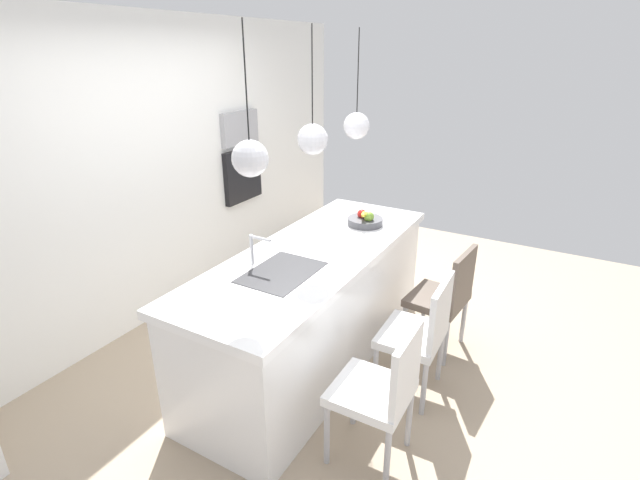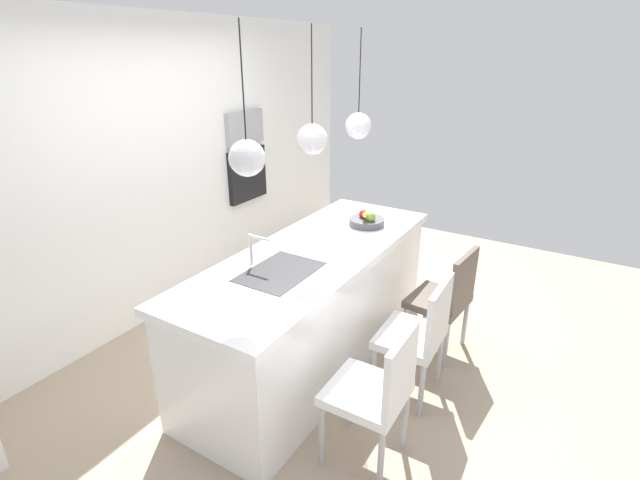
{
  "view_description": "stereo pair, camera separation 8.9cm",
  "coord_description": "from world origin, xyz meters",
  "px_view_note": "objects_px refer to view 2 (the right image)",
  "views": [
    {
      "loc": [
        -2.7,
        -1.6,
        2.31
      ],
      "look_at": [
        0.1,
        0.0,
        0.99
      ],
      "focal_mm": 26.28,
      "sensor_mm": 36.0,
      "label": 1
    },
    {
      "loc": [
        -2.65,
        -1.68,
        2.31
      ],
      "look_at": [
        0.1,
        0.0,
        0.99
      ],
      "focal_mm": 26.28,
      "sensor_mm": 36.0,
      "label": 2
    }
  ],
  "objects_px": {
    "fruit_bowl": "(367,220)",
    "chair_middle": "(419,332)",
    "microwave": "(244,128)",
    "chair_far": "(446,296)",
    "oven": "(247,174)",
    "chair_near": "(377,390)"
  },
  "relations": [
    {
      "from": "fruit_bowl",
      "to": "chair_near",
      "type": "bearing_deg",
      "value": -151.2
    },
    {
      "from": "fruit_bowl",
      "to": "chair_middle",
      "type": "distance_m",
      "value": 1.1
    },
    {
      "from": "chair_near",
      "to": "chair_middle",
      "type": "relative_size",
      "value": 1.01
    },
    {
      "from": "fruit_bowl",
      "to": "chair_near",
      "type": "relative_size",
      "value": 0.32
    },
    {
      "from": "chair_middle",
      "to": "chair_far",
      "type": "bearing_deg",
      "value": -0.03
    },
    {
      "from": "microwave",
      "to": "chair_far",
      "type": "height_order",
      "value": "microwave"
    },
    {
      "from": "chair_middle",
      "to": "oven",
      "type": "bearing_deg",
      "value": 64.72
    },
    {
      "from": "fruit_bowl",
      "to": "oven",
      "type": "bearing_deg",
      "value": 73.9
    },
    {
      "from": "oven",
      "to": "fruit_bowl",
      "type": "bearing_deg",
      "value": -106.1
    },
    {
      "from": "oven",
      "to": "chair_near",
      "type": "xyz_separation_m",
      "value": [
        -1.83,
        -2.42,
        -0.52
      ]
    },
    {
      "from": "microwave",
      "to": "chair_middle",
      "type": "bearing_deg",
      "value": -115.28
    },
    {
      "from": "fruit_bowl",
      "to": "microwave",
      "type": "bearing_deg",
      "value": 73.9
    },
    {
      "from": "chair_near",
      "to": "chair_far",
      "type": "height_order",
      "value": "chair_near"
    },
    {
      "from": "microwave",
      "to": "chair_near",
      "type": "height_order",
      "value": "microwave"
    },
    {
      "from": "microwave",
      "to": "chair_middle",
      "type": "distance_m",
      "value": 2.87
    },
    {
      "from": "fruit_bowl",
      "to": "chair_middle",
      "type": "bearing_deg",
      "value": -131.63
    },
    {
      "from": "microwave",
      "to": "oven",
      "type": "xyz_separation_m",
      "value": [
        0.0,
        0.0,
        -0.5
      ]
    },
    {
      "from": "fruit_bowl",
      "to": "microwave",
      "type": "height_order",
      "value": "microwave"
    },
    {
      "from": "microwave",
      "to": "fruit_bowl",
      "type": "bearing_deg",
      "value": -106.1
    },
    {
      "from": "chair_middle",
      "to": "chair_far",
      "type": "distance_m",
      "value": 0.61
    },
    {
      "from": "oven",
      "to": "chair_middle",
      "type": "bearing_deg",
      "value": -115.28
    },
    {
      "from": "microwave",
      "to": "chair_near",
      "type": "bearing_deg",
      "value": -127.13
    }
  ]
}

